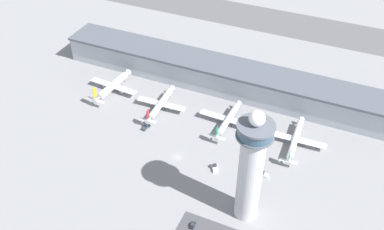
% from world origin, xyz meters
% --- Properties ---
extents(ground_plane, '(1000.00, 1000.00, 0.00)m').
position_xyz_m(ground_plane, '(0.00, 0.00, 0.00)').
color(ground_plane, gray).
extents(terminal_building, '(222.33, 25.00, 18.54)m').
position_xyz_m(terminal_building, '(0.00, 70.00, 9.37)').
color(terminal_building, '#A3A8B2').
rests_on(terminal_building, ground).
extents(runway_strip, '(333.50, 44.00, 0.01)m').
position_xyz_m(runway_strip, '(0.00, 176.28, 0.00)').
color(runway_strip, '#515154').
rests_on(runway_strip, ground).
extents(control_tower, '(15.87, 15.87, 62.20)m').
position_xyz_m(control_tower, '(45.53, -20.53, 31.11)').
color(control_tower, '#BCBCC1').
rests_on(control_tower, ground).
extents(airplane_gate_alpha, '(33.92, 37.05, 14.21)m').
position_xyz_m(airplane_gate_alpha, '(-64.10, 37.35, 4.67)').
color(airplane_gate_alpha, white).
rests_on(airplane_gate_alpha, ground).
extents(airplane_gate_bravo, '(31.40, 36.95, 12.34)m').
position_xyz_m(airplane_gate_bravo, '(-27.18, 33.39, 4.43)').
color(airplane_gate_bravo, white).
rests_on(airplane_gate_bravo, ground).
extents(airplane_gate_charlie, '(35.85, 36.32, 11.85)m').
position_xyz_m(airplane_gate_charlie, '(15.90, 36.04, 4.34)').
color(airplane_gate_charlie, silver).
rests_on(airplane_gate_charlie, ground).
extents(airplane_gate_delta, '(34.69, 38.77, 11.21)m').
position_xyz_m(airplane_gate_delta, '(55.83, 35.66, 3.85)').
color(airplane_gate_delta, white).
rests_on(airplane_gate_delta, ground).
extents(service_truck_catering, '(4.96, 6.02, 3.02)m').
position_xyz_m(service_truck_catering, '(21.69, -0.04, 1.05)').
color(service_truck_catering, black).
rests_on(service_truck_catering, ground).
extents(service_truck_fuel, '(8.53, 2.42, 3.14)m').
position_xyz_m(service_truck_fuel, '(45.08, 5.39, 1.09)').
color(service_truck_fuel, black).
rests_on(service_truck_fuel, ground).
extents(service_truck_baggage, '(3.10, 6.10, 2.44)m').
position_xyz_m(service_truck_baggage, '(-27.42, 14.27, 0.84)').
color(service_truck_baggage, black).
rests_on(service_truck_baggage, ground).
extents(car_blue_compact, '(1.87, 4.07, 1.54)m').
position_xyz_m(car_blue_compact, '(25.63, -37.76, 0.60)').
color(car_blue_compact, black).
rests_on(car_blue_compact, ground).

